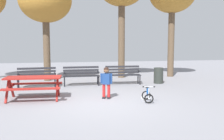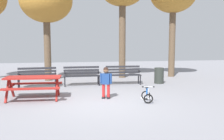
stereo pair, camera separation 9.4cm
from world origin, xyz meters
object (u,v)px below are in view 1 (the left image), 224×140
picnic_table (34,82)px  trash_bin (158,76)px  park_bench_far_left (37,76)px  park_bench_right (123,73)px  child_standing (106,80)px  kids_bicycle (147,95)px  park_bench_left (81,74)px

picnic_table → trash_bin: 5.87m
park_bench_far_left → trash_bin: bearing=-0.5°
park_bench_right → child_standing: size_ratio=1.51×
park_bench_far_left → park_bench_right: bearing=0.9°
child_standing → trash_bin: child_standing is taller
picnic_table → child_standing: size_ratio=1.74×
child_standing → trash_bin: size_ratio=1.46×
park_bench_far_left → kids_bicycle: park_bench_far_left is taller
park_bench_left → trash_bin: park_bench_left is taller
child_standing → kids_bicycle: size_ratio=1.78×
picnic_table → park_bench_far_left: (-0.12, 2.32, -0.08)m
trash_bin → park_bench_right: bearing=176.4°
child_standing → kids_bicycle: (1.22, -0.68, -0.44)m
park_bench_right → child_standing: bearing=-114.9°
picnic_table → park_bench_far_left: size_ratio=1.16×
park_bench_right → park_bench_far_left: bearing=-179.1°
park_bench_right → trash_bin: bearing=-3.6°
picnic_table → park_bench_left: (1.78, 2.42, -0.08)m
child_standing → trash_bin: 4.03m
park_bench_left → child_standing: child_standing is taller
trash_bin → child_standing: bearing=-138.4°
park_bench_far_left → park_bench_right: 3.81m
park_bench_far_left → kids_bicycle: size_ratio=2.68×
park_bench_left → child_standing: size_ratio=1.48×
picnic_table → park_bench_right: park_bench_right is taller
park_bench_left → kids_bicycle: park_bench_left is taller
park_bench_far_left → trash_bin: size_ratio=2.19×
picnic_table → park_bench_right: size_ratio=1.15×
park_bench_far_left → park_bench_left: same height
child_standing → kids_bicycle: bearing=-29.1°
child_standing → trash_bin: (3.01, 2.67, -0.27)m
park_bench_left → kids_bicycle: bearing=-62.3°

